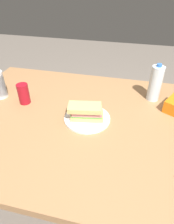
% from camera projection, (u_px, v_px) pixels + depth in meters
% --- Properties ---
extents(ground_plane, '(8.00, 8.00, 0.00)m').
position_uv_depth(ground_plane, '(97.00, 200.00, 1.51)').
color(ground_plane, '#70665B').
extents(dining_table, '(1.71, 1.06, 0.77)m').
position_uv_depth(dining_table, '(101.00, 133.00, 1.11)').
color(dining_table, '#9E7047').
rests_on(dining_table, ground_plane).
extents(paper_plate, '(0.25, 0.25, 0.01)m').
position_uv_depth(paper_plate, '(87.00, 119.00, 1.07)').
color(paper_plate, white).
rests_on(paper_plate, dining_table).
extents(sandwich, '(0.19, 0.13, 0.08)m').
position_uv_depth(sandwich, '(86.00, 112.00, 1.04)').
color(sandwich, '#DBB26B').
rests_on(sandwich, paper_plate).
extents(soda_can_red, '(0.07, 0.07, 0.12)m').
position_uv_depth(soda_can_red, '(24.00, 94.00, 1.17)').
color(soda_can_red, maroon).
rests_on(soda_can_red, dining_table).
extents(water_bottle_tall, '(0.07, 0.07, 0.23)m').
position_uv_depth(water_bottle_tall, '(155.00, 83.00, 1.18)').
color(water_bottle_tall, silver).
rests_on(water_bottle_tall, dining_table).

